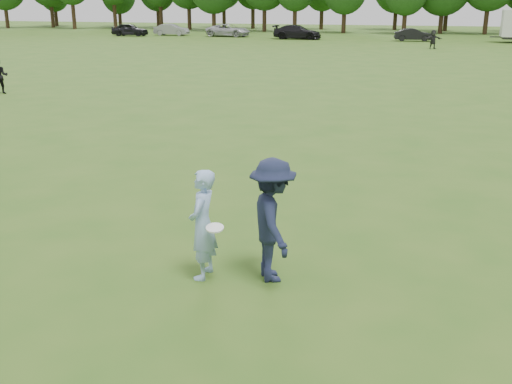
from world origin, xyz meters
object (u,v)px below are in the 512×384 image
(thrower, at_px, (203,225))
(car_a, at_px, (130,30))
(car_c, at_px, (228,30))
(car_f, at_px, (413,35))
(car_b, at_px, (171,30))
(car_d, at_px, (297,32))
(player_far_d, at_px, (433,39))
(defender, at_px, (273,220))

(thrower, xyz_separation_m, car_a, (-32.34, 58.83, -0.13))
(thrower, xyz_separation_m, car_c, (-20.54, 60.86, -0.15))
(car_c, xyz_separation_m, car_f, (21.25, -2.12, -0.07))
(car_b, relative_size, car_d, 0.80)
(car_a, distance_m, car_c, 11.96)
(thrower, xyz_separation_m, player_far_d, (2.81, 48.62, -0.05))
(player_far_d, distance_m, car_a, 36.60)
(thrower, bearing_deg, car_a, -153.53)
(car_b, height_order, car_f, car_b)
(car_a, xyz_separation_m, car_b, (4.40, 2.29, -0.05))
(thrower, height_order, player_far_d, thrower)
(player_far_d, relative_size, car_f, 0.41)
(player_far_d, xyz_separation_m, car_a, (-35.14, 10.21, -0.08))
(car_b, distance_m, car_f, 28.74)
(thrower, distance_m, car_c, 64.23)
(player_far_d, relative_size, car_c, 0.32)
(car_a, xyz_separation_m, car_f, (33.04, -0.10, -0.09))
(defender, relative_size, car_d, 0.37)
(player_far_d, bearing_deg, thrower, -111.95)
(car_c, bearing_deg, car_b, 92.99)
(car_c, bearing_deg, player_far_d, -112.60)
(player_far_d, distance_m, car_c, 26.36)
(car_a, bearing_deg, car_d, -93.72)
(car_a, bearing_deg, defender, -153.10)
(thrower, relative_size, car_d, 0.33)
(car_a, height_order, car_c, car_a)
(defender, bearing_deg, player_far_d, -30.04)
(car_b, distance_m, car_c, 7.40)
(car_c, bearing_deg, car_f, -90.64)
(player_far_d, xyz_separation_m, car_b, (-30.75, 12.50, -0.13))
(car_a, height_order, car_f, car_a)
(car_c, distance_m, car_f, 21.35)
(thrower, xyz_separation_m, defender, (1.05, 0.24, 0.09))
(defender, height_order, car_f, defender)
(car_d, distance_m, car_f, 12.43)
(thrower, height_order, car_a, thrower)
(thrower, relative_size, car_f, 0.44)
(car_d, bearing_deg, car_b, 81.02)
(player_far_d, relative_size, car_d, 0.31)
(defender, height_order, car_b, defender)
(car_b, relative_size, car_f, 1.06)
(player_far_d, distance_m, car_b, 33.19)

